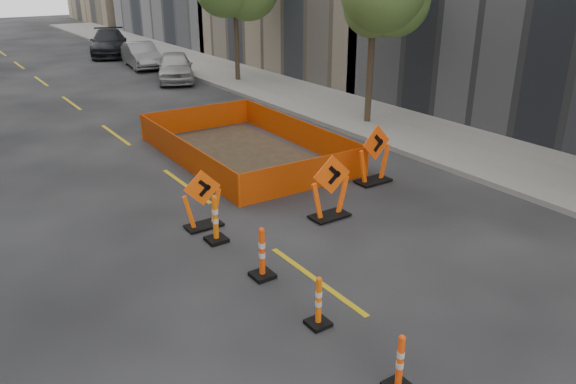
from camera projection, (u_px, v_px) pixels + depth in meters
sidewalk_right at (379, 120)px, 21.66m from camera, size 4.00×90.00×0.15m
channelizer_3 at (400, 362)px, 7.92m from camera, size 0.36×0.36×0.92m
channelizer_4 at (319, 301)px, 9.34m from camera, size 0.37×0.37×0.94m
channelizer_5 at (262, 253)px, 10.77m from camera, size 0.42×0.42×1.07m
channelizer_6 at (215, 219)px, 12.18m from camera, size 0.43×0.43×1.10m
chevron_sign_left at (202, 199)px, 12.79m from camera, size 1.04×0.74×1.42m
chevron_sign_center at (330, 187)px, 13.24m from camera, size 1.15×0.80×1.60m
chevron_sign_right at (374, 154)px, 15.41m from camera, size 1.16×0.75×1.67m
safety_fence at (244, 142)px, 17.75m from camera, size 4.31×7.18×0.89m
parked_car_near at (175, 67)px, 29.07m from camera, size 3.28×4.72×1.49m
parked_car_mid at (141, 55)px, 32.91m from camera, size 2.08×4.54×1.44m
parked_car_far at (109, 43)px, 37.16m from camera, size 3.98×6.10×1.64m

